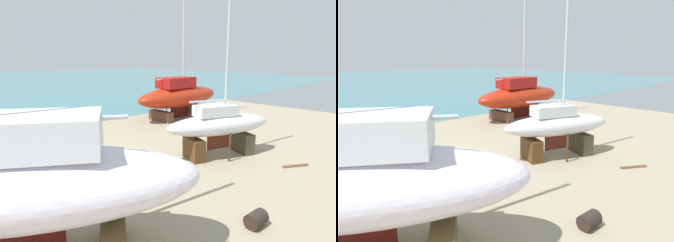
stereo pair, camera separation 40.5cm
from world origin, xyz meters
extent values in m
plane|color=tan|center=(0.00, -2.72, 0.00)|extent=(48.83, 48.83, 0.00)
cube|color=brown|center=(-4.99, -6.70, 0.64)|extent=(2.19, 2.75, 1.28)
cylinder|color=brown|center=(-6.05, -3.60, 1.00)|extent=(0.12, 0.12, 2.01)
ellipsoid|color=silver|center=(-7.16, -5.21, 2.42)|extent=(10.69, 8.88, 2.08)
cube|color=#4A0F0A|center=(-7.16, -5.21, 0.65)|extent=(2.13, 1.49, 1.46)
cube|color=white|center=(-6.72, -5.51, 3.88)|extent=(4.33, 3.90, 1.04)
cylinder|color=#BABCC3|center=(-6.07, -5.96, 4.26)|extent=(3.11, 2.19, 0.13)
cube|color=#46402C|center=(6.29, -4.28, 0.63)|extent=(1.24, 1.75, 1.25)
cube|color=#55351A|center=(3.10, -3.01, 0.63)|extent=(1.24, 1.75, 1.25)
cylinder|color=#502E2A|center=(5.10, -2.62, 0.84)|extent=(0.12, 0.12, 1.69)
cylinder|color=#4C321B|center=(4.29, -4.67, 0.84)|extent=(0.12, 0.12, 1.69)
ellipsoid|color=silver|center=(4.70, -3.64, 1.94)|extent=(7.12, 4.39, 1.24)
cube|color=#511F12|center=(4.70, -3.64, 0.88)|extent=(1.56, 0.68, 0.87)
cube|color=white|center=(4.38, -3.52, 2.81)|extent=(2.74, 2.03, 0.62)
cylinder|color=silver|center=(5.01, -3.77, 7.56)|extent=(0.15, 0.15, 10.13)
cylinder|color=silver|center=(3.90, -3.33, 3.40)|extent=(2.27, 0.98, 0.11)
cube|color=brown|center=(13.87, 5.77, 0.47)|extent=(0.73, 2.67, 0.95)
cube|color=brown|center=(8.83, 5.83, 0.47)|extent=(0.73, 2.67, 0.95)
cylinder|color=brown|center=(11.37, 7.63, 0.82)|extent=(0.12, 0.12, 1.64)
cylinder|color=brown|center=(11.33, 3.97, 0.82)|extent=(0.12, 0.12, 1.64)
ellipsoid|color=#AE2610|center=(11.35, 5.80, 2.04)|extent=(10.12, 3.45, 1.99)
cube|color=#4A120D|center=(11.35, 5.80, 0.35)|extent=(2.42, 0.11, 1.40)
cube|color=#B21814|center=(10.84, 5.81, 3.44)|extent=(3.65, 2.04, 1.00)
cylinder|color=silver|center=(11.85, 5.80, 9.85)|extent=(0.18, 0.18, 13.83)
cylinder|color=silver|center=(10.09, 5.82, 3.84)|extent=(3.53, 0.17, 0.13)
cylinder|color=#59251D|center=(-0.99, -2.19, 0.30)|extent=(1.08, 0.87, 0.61)
cylinder|color=#312520|center=(-0.60, -9.01, 0.29)|extent=(0.79, 0.61, 0.57)
cylinder|color=#394361|center=(-3.63, -0.05, 0.47)|extent=(0.78, 0.78, 0.95)
cylinder|color=brown|center=(-2.73, 2.36, 0.32)|extent=(0.77, 1.01, 0.65)
cylinder|color=brown|center=(-2.36, 3.95, 0.39)|extent=(0.74, 0.74, 0.77)
cube|color=brown|center=(-1.95, 0.51, 0.06)|extent=(2.08, 2.22, 0.12)
cube|color=brown|center=(6.13, -7.69, 0.06)|extent=(1.37, 0.92, 0.12)
camera|label=1|loc=(-9.30, -13.35, 5.90)|focal=31.02mm
camera|label=2|loc=(-9.01, -13.64, 5.90)|focal=31.02mm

